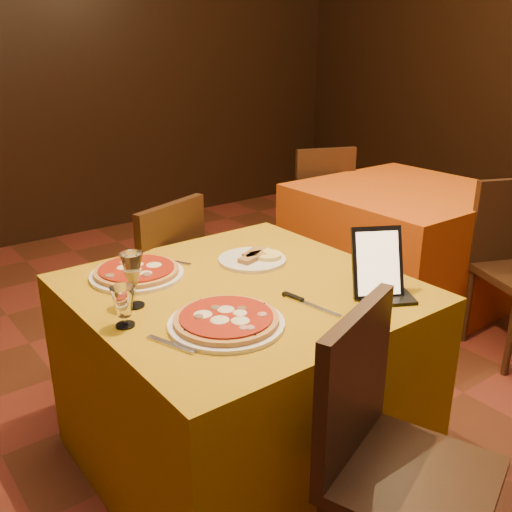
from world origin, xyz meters
TOP-DOWN VIEW (x-y plane):
  - floor at (0.00, 0.00)m, footprint 6.00×7.00m
  - wall_back at (0.00, 3.50)m, footprint 6.00×0.01m
  - main_table at (-0.35, 0.28)m, footprint 1.10×1.10m
  - side_table at (1.29, 0.87)m, footprint 1.10×1.10m
  - chair_main_near at (-0.35, -0.51)m, footprint 0.49×0.49m
  - chair_main_far at (-0.35, 1.07)m, footprint 0.50×0.50m
  - chair_side_far at (1.29, 1.66)m, footprint 0.50×0.50m
  - pizza_near at (-0.57, 0.06)m, footprint 0.36×0.36m
  - pizza_far at (-0.61, 0.59)m, footprint 0.35×0.35m
  - cutlet_dish at (-0.17, 0.45)m, footprint 0.27×0.27m
  - wine_glass at (-0.73, 0.36)m, footprint 0.10×0.10m
  - water_glass at (-0.81, 0.25)m, footprint 0.08×0.08m
  - tablet at (-0.03, -0.06)m, footprint 0.20×0.17m
  - knife at (-0.26, -0.00)m, footprint 0.05×0.22m
  - fork_near at (-0.76, 0.06)m, footprint 0.08×0.17m
  - fork_far at (-0.43, 0.64)m, footprint 0.10×0.16m

SIDE VIEW (x-z plane):
  - floor at x=0.00m, z-range -0.01..0.00m
  - main_table at x=-0.35m, z-range 0.00..0.75m
  - side_table at x=1.29m, z-range 0.00..0.75m
  - chair_main_near at x=-0.35m, z-range 0.00..0.91m
  - chair_main_far at x=-0.35m, z-range 0.00..0.91m
  - chair_side_far at x=1.29m, z-range 0.00..0.91m
  - knife at x=-0.26m, z-range 0.75..0.76m
  - fork_near at x=-0.76m, z-range 0.75..0.76m
  - fork_far at x=-0.43m, z-range 0.75..0.76m
  - cutlet_dish at x=-0.17m, z-range 0.75..0.78m
  - pizza_near at x=-0.57m, z-range 0.75..0.78m
  - pizza_far at x=-0.61m, z-range 0.75..0.78m
  - water_glass at x=-0.81m, z-range 0.75..0.88m
  - wine_glass at x=-0.73m, z-range 0.75..0.94m
  - tablet at x=-0.03m, z-range 0.75..0.99m
  - wall_back at x=0.00m, z-range 0.00..2.80m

